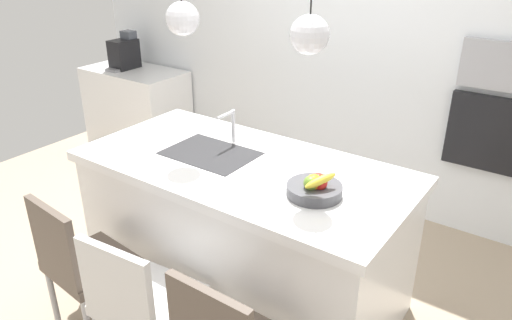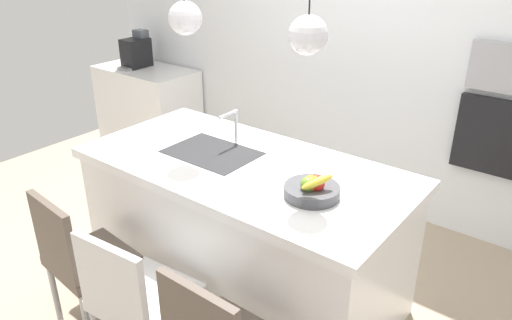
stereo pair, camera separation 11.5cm
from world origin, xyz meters
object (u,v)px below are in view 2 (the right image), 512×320
object	(u,v)px
coffee_machine	(136,52)
microwave	(511,69)
oven	(496,137)
chair_middle	(136,296)
chair_near	(80,256)
fruit_bowl	(312,189)

from	to	relation	value
coffee_machine	microwave	world-z (taller)	microwave
coffee_machine	oven	world-z (taller)	coffee_machine
oven	chair_middle	xyz separation A→B (m)	(-1.09, -2.43, -0.37)
oven	chair_near	xyz separation A→B (m)	(-1.58, -2.43, -0.35)
fruit_bowl	coffee_machine	distance (m)	3.36
coffee_machine	chair_middle	xyz separation A→B (m)	(2.49, -2.14, -0.55)
coffee_machine	fruit_bowl	bearing A→B (deg)	-24.27
chair_near	chair_middle	size ratio (longest dim) A/B	1.04
microwave	fruit_bowl	bearing A→B (deg)	-106.91
coffee_machine	oven	size ratio (longest dim) A/B	0.68
fruit_bowl	coffee_machine	bearing A→B (deg)	155.73
oven	chair_near	distance (m)	2.92
coffee_machine	chair_near	world-z (taller)	coffee_machine
microwave	coffee_machine	bearing A→B (deg)	-175.25
microwave	chair_near	distance (m)	3.02
coffee_machine	chair_near	bearing A→B (deg)	-46.89
microwave	chair_near	world-z (taller)	microwave
coffee_machine	microwave	size ratio (longest dim) A/B	0.70
oven	chair_near	bearing A→B (deg)	-122.98
coffee_machine	microwave	xyz separation A→B (m)	(3.57, 0.30, 0.32)
chair_middle	microwave	bearing A→B (deg)	65.96
oven	chair_middle	size ratio (longest dim) A/B	0.63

